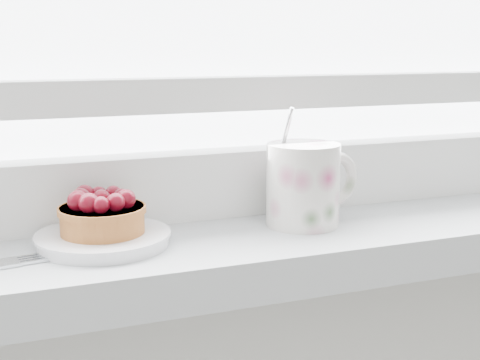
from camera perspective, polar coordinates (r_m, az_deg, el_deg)
name	(u,v)px	position (r m, az deg, el deg)	size (l,w,h in m)	color
saucer	(103,239)	(0.63, -11.59, -4.94)	(0.12, 0.12, 0.01)	white
raspberry_tart	(102,213)	(0.62, -11.73, -2.78)	(0.08, 0.08, 0.04)	#995321
floral_mug	(305,183)	(0.68, 5.59, -0.22)	(0.11, 0.08, 0.12)	silver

